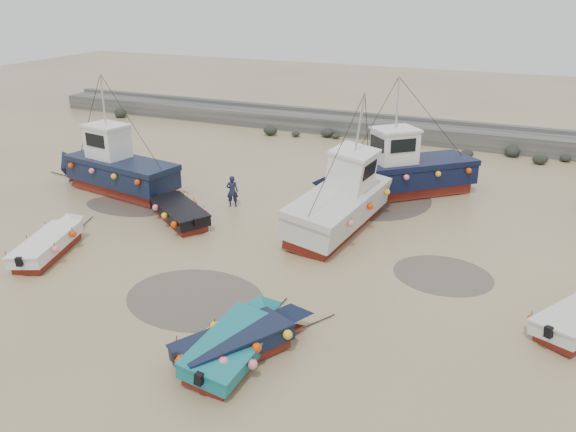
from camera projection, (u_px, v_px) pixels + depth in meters
name	position (u px, v px, depth m)	size (l,w,h in m)	color
ground	(274.00, 269.00, 22.32)	(120.00, 120.00, 0.00)	tan
seawall	(401.00, 131.00, 40.72)	(60.00, 4.92, 1.50)	slate
puddle_a	(195.00, 298.00, 20.27)	(5.21, 5.21, 0.01)	#50483F
puddle_b	(443.00, 275.00, 21.89)	(3.86, 3.86, 0.01)	#50483F
puddle_c	(126.00, 206.00, 28.65)	(4.58, 4.58, 0.01)	#50483F
puddle_d	(375.00, 198.00, 29.71)	(5.87, 5.87, 0.01)	#50483F
dinghy_0	(52.00, 240.00, 23.56)	(2.65, 6.04, 1.43)	maroon
dinghy_1	(244.00, 339.00, 17.00)	(3.66, 5.41, 1.43)	maroon
dinghy_2	(237.00, 340.00, 16.96)	(2.19, 5.88, 1.43)	maroon
dinghy_4	(177.00, 209.00, 26.84)	(5.47, 4.12, 1.43)	maroon
cabin_boat_0	(114.00, 167.00, 30.31)	(9.71, 3.69, 6.22)	maroon
cabin_boat_1	(341.00, 198.00, 25.91)	(3.45, 10.21, 6.22)	maroon
cabin_boat_2	(399.00, 171.00, 29.71)	(8.53, 7.66, 6.22)	maroon
person	(233.00, 206.00, 28.64)	(0.60, 0.39, 1.64)	#1A1D39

